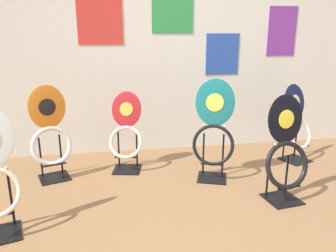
{
  "coord_description": "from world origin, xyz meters",
  "views": [
    {
      "loc": [
        -0.72,
        -1.83,
        1.4
      ],
      "look_at": [
        -0.2,
        1.11,
        0.55
      ],
      "focal_mm": 35.0,
      "sensor_mm": 36.0,
      "label": 1
    }
  ],
  "objects_px": {
    "toilet_seat_display_teal_sax": "(214,131)",
    "toilet_seat_display_navy_moon": "(297,126)",
    "toilet_seat_display_orange_sun": "(50,135)",
    "toilet_seat_display_jazz_black": "(286,155)",
    "toilet_seat_display_crimson_swirl": "(126,134)"
  },
  "relations": [
    {
      "from": "toilet_seat_display_jazz_black",
      "to": "toilet_seat_display_teal_sax",
      "type": "distance_m",
      "value": 0.71
    },
    {
      "from": "toilet_seat_display_navy_moon",
      "to": "toilet_seat_display_orange_sun",
      "type": "xyz_separation_m",
      "value": [
        -2.63,
        -0.04,
        0.05
      ]
    },
    {
      "from": "toilet_seat_display_navy_moon",
      "to": "toilet_seat_display_crimson_swirl",
      "type": "bearing_deg",
      "value": 178.04
    },
    {
      "from": "toilet_seat_display_teal_sax",
      "to": "toilet_seat_display_navy_moon",
      "type": "bearing_deg",
      "value": 16.15
    },
    {
      "from": "toilet_seat_display_teal_sax",
      "to": "toilet_seat_display_crimson_swirl",
      "type": "distance_m",
      "value": 0.91
    },
    {
      "from": "toilet_seat_display_orange_sun",
      "to": "toilet_seat_display_navy_moon",
      "type": "bearing_deg",
      "value": 0.87
    },
    {
      "from": "toilet_seat_display_navy_moon",
      "to": "toilet_seat_display_teal_sax",
      "type": "bearing_deg",
      "value": -163.85
    },
    {
      "from": "toilet_seat_display_teal_sax",
      "to": "toilet_seat_display_crimson_swirl",
      "type": "relative_size",
      "value": 1.21
    },
    {
      "from": "toilet_seat_display_navy_moon",
      "to": "toilet_seat_display_crimson_swirl",
      "type": "relative_size",
      "value": 1.05
    },
    {
      "from": "toilet_seat_display_jazz_black",
      "to": "toilet_seat_display_orange_sun",
      "type": "height_order",
      "value": "toilet_seat_display_orange_sun"
    },
    {
      "from": "toilet_seat_display_crimson_swirl",
      "to": "toilet_seat_display_teal_sax",
      "type": "bearing_deg",
      "value": -24.49
    },
    {
      "from": "toilet_seat_display_teal_sax",
      "to": "toilet_seat_display_orange_sun",
      "type": "relative_size",
      "value": 1.06
    },
    {
      "from": "toilet_seat_display_teal_sax",
      "to": "toilet_seat_display_orange_sun",
      "type": "bearing_deg",
      "value": 170.15
    },
    {
      "from": "toilet_seat_display_teal_sax",
      "to": "toilet_seat_display_crimson_swirl",
      "type": "height_order",
      "value": "toilet_seat_display_teal_sax"
    },
    {
      "from": "toilet_seat_display_orange_sun",
      "to": "toilet_seat_display_jazz_black",
      "type": "bearing_deg",
      "value": -21.67
    }
  ]
}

